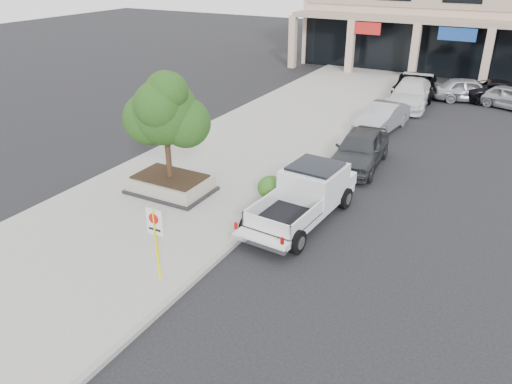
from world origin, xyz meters
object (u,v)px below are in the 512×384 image
at_px(no_parking_sign, 156,235).
at_px(lot_car_a, 469,90).
at_px(planter, 171,184).
at_px(curb_car_c, 410,94).
at_px(planter_tree, 170,112).
at_px(lot_car_e, 512,98).
at_px(curb_car_d, 414,86).
at_px(curb_car_a, 360,149).
at_px(pickup_truck, 300,198).
at_px(curb_car_b, 382,117).
at_px(lot_car_d, 503,91).

xyz_separation_m(no_parking_sign, lot_car_a, (5.00, 25.54, -0.87)).
xyz_separation_m(planter, curb_car_c, (5.32, 17.54, 0.34)).
distance_m(planter, curb_car_c, 18.33).
xyz_separation_m(planter, planter_tree, (0.13, 0.15, 2.94)).
distance_m(curb_car_c, lot_car_e, 6.15).
bearing_deg(curb_car_d, no_parking_sign, -100.42).
bearing_deg(curb_car_c, curb_car_a, -92.41).
height_order(planter_tree, pickup_truck, planter_tree).
relative_size(curb_car_b, curb_car_d, 0.81).
bearing_deg(lot_car_e, curb_car_d, 110.53).
relative_size(no_parking_sign, curb_car_a, 0.47).
distance_m(pickup_truck, lot_car_a, 20.33).
xyz_separation_m(planter_tree, lot_car_a, (8.25, 20.45, -2.65)).
bearing_deg(no_parking_sign, lot_car_d, 75.25).
xyz_separation_m(pickup_truck, curb_car_c, (-0.08, 17.05, -0.10)).
relative_size(curb_car_c, lot_car_a, 1.26).
xyz_separation_m(curb_car_b, curb_car_d, (-0.05, 7.96, 0.03)).
bearing_deg(planter, curb_car_c, 73.13).
relative_size(planter, lot_car_e, 0.78).
bearing_deg(planter_tree, curb_car_c, 73.40).
bearing_deg(lot_car_e, planter, 171.48).
bearing_deg(curb_car_b, lot_car_d, 68.73).
distance_m(pickup_truck, curb_car_c, 17.05).
bearing_deg(curb_car_d, pickup_truck, -95.53).
relative_size(curb_car_b, lot_car_e, 1.07).
distance_m(curb_car_b, lot_car_d, 10.87).
height_order(planter_tree, curb_car_d, planter_tree).
bearing_deg(pickup_truck, planter_tree, -172.19).
xyz_separation_m(lot_car_a, lot_car_e, (2.57, -0.60, -0.06)).
bearing_deg(curb_car_a, lot_car_a, 74.80).
height_order(curb_car_b, lot_car_a, lot_car_a).
xyz_separation_m(curb_car_c, lot_car_e, (5.63, 2.46, -0.11)).
xyz_separation_m(pickup_truck, lot_car_a, (2.98, 20.11, -0.15)).
distance_m(lot_car_a, lot_car_e, 2.64).
bearing_deg(curb_car_a, curb_car_d, 88.42).
bearing_deg(lot_car_d, curb_car_c, 104.49).
distance_m(planter_tree, curb_car_b, 13.12).
bearing_deg(planter, pickup_truck, 5.16).
relative_size(no_parking_sign, curb_car_b, 0.52).
distance_m(pickup_truck, lot_car_e, 20.29).
xyz_separation_m(curb_car_d, lot_car_e, (5.93, 0.04, -0.06)).
distance_m(no_parking_sign, lot_car_e, 26.09).
xyz_separation_m(curb_car_c, lot_car_a, (3.06, 3.06, -0.05)).
height_order(no_parking_sign, curb_car_c, no_parking_sign).
height_order(curb_car_b, curb_car_d, curb_car_d).
xyz_separation_m(planter, curb_car_a, (5.64, 6.50, 0.36)).
relative_size(planter, curb_car_c, 0.57).
relative_size(planter_tree, lot_car_e, 0.97).
height_order(pickup_truck, lot_car_e, pickup_truck).
distance_m(planter_tree, lot_car_d, 23.83).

